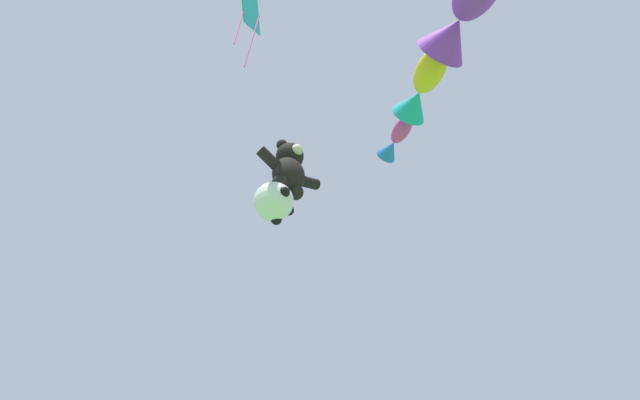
{
  "coord_description": "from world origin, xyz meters",
  "views": [
    {
      "loc": [
        -4.12,
        -0.22,
        1.41
      ],
      "look_at": [
        1.2,
        6.59,
        11.74
      ],
      "focal_mm": 35.0,
      "sensor_mm": 36.0,
      "label": 1
    }
  ],
  "objects_px": {
    "teddy_bear_kite": "(289,169)",
    "fish_kite_violet": "(464,13)",
    "fish_kite_goldfin": "(422,87)",
    "diamond_kite": "(250,11)",
    "soccer_ball_kite": "(274,202)",
    "fish_kite_magenta": "(396,140)"
  },
  "relations": [
    {
      "from": "fish_kite_violet",
      "to": "diamond_kite",
      "type": "height_order",
      "value": "diamond_kite"
    },
    {
      "from": "teddy_bear_kite",
      "to": "fish_kite_violet",
      "type": "relative_size",
      "value": 0.7
    },
    {
      "from": "fish_kite_magenta",
      "to": "fish_kite_goldfin",
      "type": "distance_m",
      "value": 1.86
    },
    {
      "from": "soccer_ball_kite",
      "to": "fish_kite_goldfin",
      "type": "xyz_separation_m",
      "value": [
        2.11,
        -3.0,
        3.11
      ]
    },
    {
      "from": "teddy_bear_kite",
      "to": "soccer_ball_kite",
      "type": "bearing_deg",
      "value": 172.91
    },
    {
      "from": "soccer_ball_kite",
      "to": "fish_kite_magenta",
      "type": "distance_m",
      "value": 4.63
    },
    {
      "from": "soccer_ball_kite",
      "to": "teddy_bear_kite",
      "type": "bearing_deg",
      "value": -7.09
    },
    {
      "from": "fish_kite_goldfin",
      "to": "diamond_kite",
      "type": "height_order",
      "value": "diamond_kite"
    },
    {
      "from": "fish_kite_magenta",
      "to": "diamond_kite",
      "type": "bearing_deg",
      "value": -177.88
    },
    {
      "from": "teddy_bear_kite",
      "to": "soccer_ball_kite",
      "type": "height_order",
      "value": "teddy_bear_kite"
    },
    {
      "from": "soccer_ball_kite",
      "to": "fish_kite_violet",
      "type": "bearing_deg",
      "value": -76.0
    },
    {
      "from": "fish_kite_magenta",
      "to": "fish_kite_goldfin",
      "type": "xyz_separation_m",
      "value": [
        -0.71,
        -1.68,
        -0.32
      ]
    },
    {
      "from": "fish_kite_magenta",
      "to": "fish_kite_violet",
      "type": "relative_size",
      "value": 0.57
    },
    {
      "from": "teddy_bear_kite",
      "to": "soccer_ball_kite",
      "type": "relative_size",
      "value": 1.86
    },
    {
      "from": "fish_kite_goldfin",
      "to": "fish_kite_violet",
      "type": "bearing_deg",
      "value": -112.1
    },
    {
      "from": "teddy_bear_kite",
      "to": "diamond_kite",
      "type": "xyz_separation_m",
      "value": [
        -2.4,
        -1.46,
        2.98
      ]
    },
    {
      "from": "soccer_ball_kite",
      "to": "fish_kite_magenta",
      "type": "bearing_deg",
      "value": -24.97
    },
    {
      "from": "teddy_bear_kite",
      "to": "fish_kite_goldfin",
      "type": "distance_m",
      "value": 3.85
    },
    {
      "from": "teddy_bear_kite",
      "to": "fish_kite_violet",
      "type": "xyz_separation_m",
      "value": [
        0.95,
        -5.04,
        1.14
      ]
    },
    {
      "from": "fish_kite_magenta",
      "to": "fish_kite_goldfin",
      "type": "height_order",
      "value": "fish_kite_magenta"
    },
    {
      "from": "soccer_ball_kite",
      "to": "diamond_kite",
      "type": "bearing_deg",
      "value": -144.39
    },
    {
      "from": "soccer_ball_kite",
      "to": "diamond_kite",
      "type": "distance_m",
      "value": 5.09
    }
  ]
}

